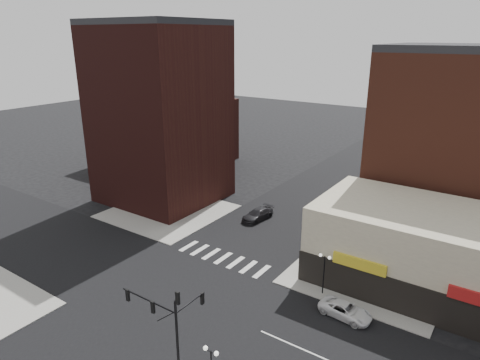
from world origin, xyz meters
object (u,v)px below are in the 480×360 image
Objects in this scene: traffic_signal at (170,318)px; dark_sedan_north at (258,214)px; street_lamp_ne at (324,264)px; white_suv at (345,310)px.

traffic_signal is 29.25m from dark_sedan_north.
street_lamp_ne is 4.57m from white_suv.
dark_sedan_north is at bearing 142.04° from street_lamp_ne.
traffic_signal is at bearing -62.38° from dark_sedan_north.
dark_sedan_north is (-9.83, 27.22, -4.22)m from traffic_signal.
traffic_signal is 16.42m from white_suv.
white_suv is at bearing 60.24° from traffic_signal.
street_lamp_ne is at bearing -30.21° from dark_sedan_north.
white_suv is (7.87, 13.76, -4.31)m from traffic_signal.
dark_sedan_north reaches higher than white_suv.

